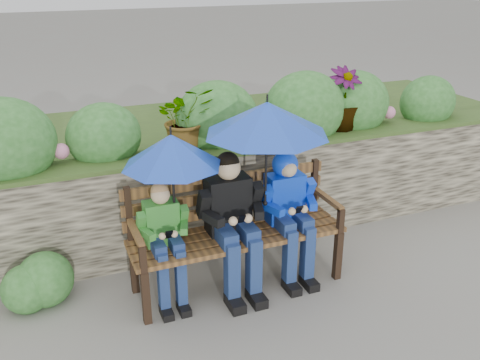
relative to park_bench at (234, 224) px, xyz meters
name	(u,v)px	position (x,y,z in m)	size (l,w,h in m)	color
ground	(244,280)	(0.08, -0.04, -0.56)	(60.00, 60.00, 0.00)	gray
garden_backdrop	(189,163)	(0.07, 1.58, 0.02)	(8.00, 2.86, 1.72)	#2E2A22
park_bench	(234,224)	(0.00, 0.00, 0.00)	(1.88, 0.55, 0.99)	black
boy_left	(165,236)	(-0.64, -0.08, 0.05)	(0.42, 0.48, 1.06)	#488937
boy_middle	(232,217)	(-0.05, -0.10, 0.13)	(0.56, 0.64, 1.24)	black
boy_right	(289,205)	(0.49, -0.08, 0.14)	(0.49, 0.60, 1.17)	#1521E0
umbrella_left	(172,150)	(-0.54, -0.04, 0.77)	(0.80, 0.80, 0.79)	blue
umbrella_right	(267,118)	(0.25, -0.10, 0.96)	(1.04, 1.04, 0.97)	blue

